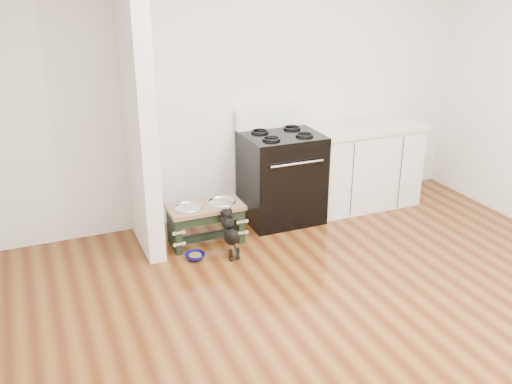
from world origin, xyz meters
The scene contains 8 objects.
ground centered at (0.00, 0.00, 0.00)m, with size 5.00×5.00×0.00m, color #4A210D.
room_shell centered at (0.00, 0.00, 1.62)m, with size 5.00×5.00×5.00m.
partition_wall centered at (-1.18, 2.10, 1.35)m, with size 0.15×0.80×2.70m, color silver.
oven_range centered at (0.25, 2.16, 0.48)m, with size 0.76×0.69×1.14m.
cabinet_run centered at (1.23, 2.18, 0.45)m, with size 1.24×0.64×0.91m.
dog_feeder centered at (-0.65, 1.92, 0.28)m, with size 0.71×0.38×0.40m.
puppy centered at (-0.52, 1.60, 0.24)m, with size 0.12×0.36×0.43m.
floor_bowl centered at (-0.85, 1.64, 0.03)m, with size 0.23×0.23×0.06m.
Camera 1 is at (-2.12, -2.81, 2.50)m, focal length 40.00 mm.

